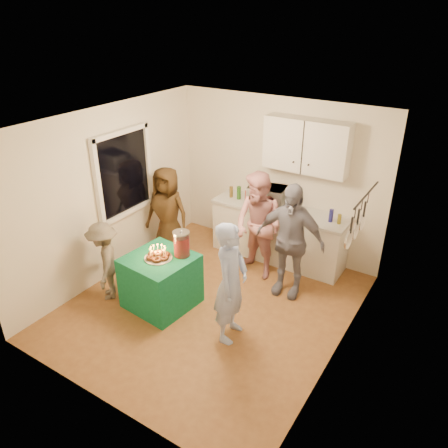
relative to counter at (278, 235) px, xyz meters
The scene contains 19 objects.
floor 1.76m from the counter, 96.71° to the right, with size 4.00×4.00×0.00m, color brown.
ceiling 2.76m from the counter, 96.71° to the right, with size 4.00×4.00×0.00m, color white.
back_wall 0.94m from the counter, 123.69° to the left, with size 3.60×3.60×0.00m, color silver.
left_wall 2.77m from the counter, 139.64° to the right, with size 4.00×4.00×0.00m, color silver.
right_wall 2.49m from the counter, 46.74° to the right, with size 4.00×4.00×0.00m, color silver.
window_night 2.66m from the counter, 144.60° to the right, with size 0.04×1.00×1.20m, color black.
counter is the anchor object (origin of this frame).
countertop 0.46m from the counter, 90.00° to the right, with size 2.24×0.62×0.05m, color beige.
upper_cabinet 1.56m from the counter, 26.57° to the left, with size 1.30×0.30×0.80m, color white.
pot_rack 2.16m from the counter, 33.34° to the right, with size 0.12×1.00×0.60m, color black.
microwave 0.69m from the counter, behind, with size 0.58×0.40×0.32m, color white.
party_table 2.18m from the counter, 111.98° to the right, with size 0.85×0.85×0.76m, color #0F683E.
donut_cake 2.24m from the counter, 111.67° to the right, with size 0.38×0.38×0.18m, color #381C0C, non-canonical shape.
punch_jar 1.96m from the counter, 108.08° to the right, with size 0.22×0.22×0.34m, color red.
man_birthday 2.13m from the counter, 80.31° to the right, with size 0.59×0.38×1.60m, color #9DB1E5.
woman_back_left 1.85m from the counter, 150.72° to the right, with size 0.76×0.50×1.56m, color #563918.
woman_back_center 0.75m from the counter, 94.86° to the right, with size 0.82×0.64×1.68m, color #D16D7B.
woman_back_right 1.06m from the counter, 55.82° to the right, with size 1.01×0.42×1.72m, color black.
child_near_left 2.80m from the counter, 124.70° to the right, with size 0.76×0.44×1.18m, color #534B42.
Camera 1 is at (2.84, -4.13, 3.82)m, focal length 35.00 mm.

